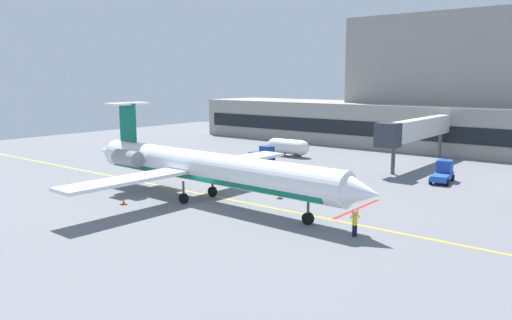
% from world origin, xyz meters
% --- Properties ---
extents(ground, '(120.00, 120.00, 0.11)m').
position_xyz_m(ground, '(0.00, 0.00, -0.05)').
color(ground, slate).
extents(terminal_building, '(70.49, 14.01, 20.36)m').
position_xyz_m(terminal_building, '(-1.26, 47.43, 6.97)').
color(terminal_building, gray).
rests_on(terminal_building, ground).
extents(jet_bridge_east, '(2.40, 19.62, 5.88)m').
position_xyz_m(jet_bridge_east, '(6.48, 29.45, 4.50)').
color(jet_bridge_east, silver).
rests_on(jet_bridge_east, ground).
extents(regional_jet, '(32.56, 24.64, 8.26)m').
position_xyz_m(regional_jet, '(-1.16, 0.79, 3.02)').
color(regional_jet, white).
rests_on(regional_jet, ground).
extents(baggage_tug, '(2.35, 4.37, 2.19)m').
position_xyz_m(baggage_tug, '(12.34, 22.27, 0.99)').
color(baggage_tug, '#1E4CB2').
rests_on(baggage_tug, ground).
extents(pushback_tractor, '(4.06, 2.56, 2.04)m').
position_xyz_m(pushback_tractor, '(-10.42, 21.19, 0.93)').
color(pushback_tractor, '#19389E').
rests_on(pushback_tractor, ground).
extents(fuel_tank, '(6.56, 2.06, 2.37)m').
position_xyz_m(fuel_tank, '(-10.31, 26.60, 1.34)').
color(fuel_tank, white).
rests_on(fuel_tank, ground).
extents(marshaller, '(0.42, 0.79, 1.90)m').
position_xyz_m(marshaller, '(13.80, -0.03, 0.96)').
color(marshaller, '#191E33').
rests_on(marshaller, ground).
extents(safety_cone_alpha, '(0.47, 0.47, 0.55)m').
position_xyz_m(safety_cone_alpha, '(-8.42, 7.10, 0.25)').
color(safety_cone_alpha, orange).
rests_on(safety_cone_alpha, ground).
extents(safety_cone_bravo, '(0.47, 0.47, 0.55)m').
position_xyz_m(safety_cone_bravo, '(3.45, 5.65, 0.25)').
color(safety_cone_bravo, orange).
rests_on(safety_cone_bravo, ground).
extents(safety_cone_charlie, '(0.47, 0.47, 0.55)m').
position_xyz_m(safety_cone_charlie, '(-5.71, -4.37, 0.25)').
color(safety_cone_charlie, orange).
rests_on(safety_cone_charlie, ground).
extents(safety_cone_delta, '(0.47, 0.47, 0.55)m').
position_xyz_m(safety_cone_delta, '(0.06, 7.78, 0.25)').
color(safety_cone_delta, orange).
rests_on(safety_cone_delta, ground).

